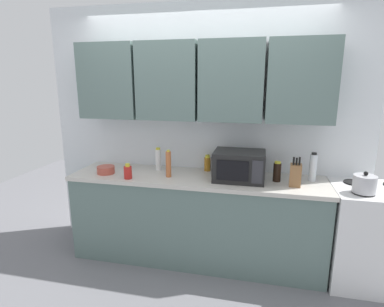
# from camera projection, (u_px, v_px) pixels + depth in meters

# --- Properties ---
(ground_plane) EXTENTS (8.00, 8.00, 0.00)m
(ground_plane) POSITION_uv_depth(u_px,v_px,m) (179.00, 301.00, 2.62)
(ground_plane) COLOR slate
(wall_back_with_cabinets) EXTENTS (3.40, 0.38, 2.60)m
(wall_back_with_cabinets) POSITION_uv_depth(u_px,v_px,m) (201.00, 106.00, 3.14)
(wall_back_with_cabinets) COLOR white
(wall_back_with_cabinets) RESTS_ON ground_plane
(counter_run) EXTENTS (2.53, 0.63, 0.90)m
(counter_run) POSITION_uv_depth(u_px,v_px,m) (196.00, 218.00, 3.18)
(counter_run) COLOR slate
(counter_run) RESTS_ON ground_plane
(stove_range) EXTENTS (0.76, 0.64, 0.91)m
(stove_range) POSITION_uv_depth(u_px,v_px,m) (372.00, 236.00, 2.80)
(stove_range) COLOR silver
(stove_range) RESTS_ON ground_plane
(kettle) EXTENTS (0.19, 0.19, 0.18)m
(kettle) POSITION_uv_depth(u_px,v_px,m) (364.00, 184.00, 2.58)
(kettle) COLOR #B2B2B7
(kettle) RESTS_ON stove_range
(microwave) EXTENTS (0.48, 0.37, 0.28)m
(microwave) POSITION_uv_depth(u_px,v_px,m) (239.00, 166.00, 2.94)
(microwave) COLOR black
(microwave) RESTS_ON counter_run
(knife_block) EXTENTS (0.11, 0.13, 0.27)m
(knife_block) POSITION_uv_depth(u_px,v_px,m) (295.00, 175.00, 2.78)
(knife_block) COLOR brown
(knife_block) RESTS_ON counter_run
(bottle_white_jar) EXTENTS (0.06, 0.06, 0.24)m
(bottle_white_jar) POSITION_uv_depth(u_px,v_px,m) (158.00, 159.00, 3.27)
(bottle_white_jar) COLOR white
(bottle_white_jar) RESTS_ON counter_run
(bottle_red_sauce) EXTENTS (0.08, 0.08, 0.15)m
(bottle_red_sauce) POSITION_uv_depth(u_px,v_px,m) (128.00, 172.00, 2.99)
(bottle_red_sauce) COLOR red
(bottle_red_sauce) RESTS_ON counter_run
(bottle_clear_tall) EXTENTS (0.07, 0.07, 0.28)m
(bottle_clear_tall) POSITION_uv_depth(u_px,v_px,m) (313.00, 167.00, 2.91)
(bottle_clear_tall) COLOR silver
(bottle_clear_tall) RESTS_ON counter_run
(bottle_spice_jar) EXTENTS (0.05, 0.05, 0.27)m
(bottle_spice_jar) POSITION_uv_depth(u_px,v_px,m) (168.00, 164.00, 3.03)
(bottle_spice_jar) COLOR #BC6638
(bottle_spice_jar) RESTS_ON counter_run
(bottle_soy_dark) EXTENTS (0.07, 0.07, 0.19)m
(bottle_soy_dark) POSITION_uv_depth(u_px,v_px,m) (277.00, 172.00, 2.90)
(bottle_soy_dark) COLOR black
(bottle_soy_dark) RESTS_ON counter_run
(bottle_amber_vinegar) EXTENTS (0.07, 0.07, 0.17)m
(bottle_amber_vinegar) POSITION_uv_depth(u_px,v_px,m) (207.00, 163.00, 3.25)
(bottle_amber_vinegar) COLOR #AD701E
(bottle_amber_vinegar) RESTS_ON counter_run
(bowl_ceramic_small) EXTENTS (0.18, 0.18, 0.07)m
(bowl_ceramic_small) POSITION_uv_depth(u_px,v_px,m) (106.00, 170.00, 3.17)
(bowl_ceramic_small) COLOR #B24C3D
(bowl_ceramic_small) RESTS_ON counter_run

